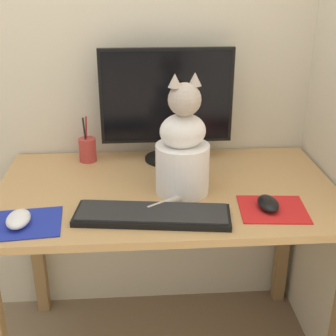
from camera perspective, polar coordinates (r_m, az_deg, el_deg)
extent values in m
cube|color=beige|center=(1.83, -0.98, 17.39)|extent=(7.00, 0.04, 2.50)
cube|color=tan|center=(1.61, -0.14, -2.76)|extent=(1.16, 0.69, 0.02)
cube|color=olive|center=(2.10, -15.78, -8.54)|extent=(0.05, 0.05, 0.72)
cube|color=olive|center=(2.15, 13.98, -7.54)|extent=(0.05, 0.05, 0.72)
cylinder|color=black|center=(1.83, -0.16, 1.19)|extent=(0.17, 0.17, 0.01)
cylinder|color=black|center=(1.82, -0.16, 2.30)|extent=(0.04, 0.04, 0.07)
cube|color=black|center=(1.75, -0.17, 8.73)|extent=(0.50, 0.02, 0.36)
cube|color=black|center=(1.74, -0.15, 8.65)|extent=(0.47, 0.00, 0.33)
cube|color=black|center=(1.41, -1.92, -5.80)|extent=(0.48, 0.20, 0.02)
cube|color=black|center=(1.41, -1.93, -5.37)|extent=(0.46, 0.18, 0.01)
cube|color=#1E2D9E|center=(1.45, -16.92, -6.50)|extent=(0.22, 0.20, 0.00)
cube|color=red|center=(1.50, 12.65, -4.93)|extent=(0.22, 0.20, 0.00)
ellipsoid|color=white|center=(1.44, -17.78, -5.94)|extent=(0.07, 0.11, 0.04)
ellipsoid|color=black|center=(1.49, 12.11, -4.24)|extent=(0.06, 0.11, 0.03)
cylinder|color=white|center=(1.54, 1.75, -0.08)|extent=(0.21, 0.21, 0.17)
ellipsoid|color=white|center=(1.50, 1.81, 4.51)|extent=(0.18, 0.16, 0.11)
sphere|color=#B2A393|center=(1.45, 2.04, 8.34)|extent=(0.13, 0.13, 0.10)
cone|color=#B2A393|center=(1.43, 0.83, 10.63)|extent=(0.05, 0.05, 0.04)
cone|color=#B2A393|center=(1.45, 3.30, 10.79)|extent=(0.05, 0.05, 0.04)
cylinder|color=#B2A393|center=(1.50, 1.07, -3.88)|extent=(0.20, 0.15, 0.03)
cylinder|color=#B23833|center=(1.83, -9.77, 2.20)|extent=(0.07, 0.07, 0.09)
cylinder|color=black|center=(1.81, -10.09, 3.91)|extent=(0.01, 0.01, 0.14)
cylinder|color=red|center=(1.82, -9.94, 4.09)|extent=(0.02, 0.01, 0.14)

